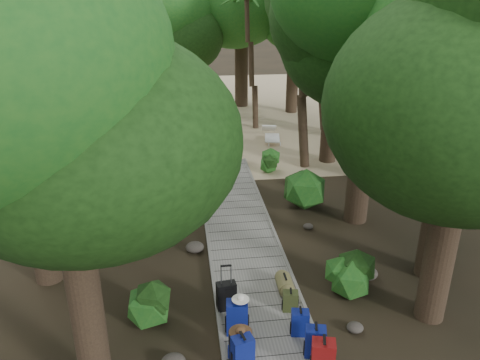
{
  "coord_description": "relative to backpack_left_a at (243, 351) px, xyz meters",
  "views": [
    {
      "loc": [
        -1.55,
        -10.84,
        6.65
      ],
      "look_at": [
        0.21,
        2.69,
        1.0
      ],
      "focal_mm": 35.0,
      "sensor_mm": 36.0,
      "label": 1
    }
  ],
  "objects": [
    {
      "name": "tree_right_c",
      "position": [
        4.26,
        5.66,
        4.47
      ],
      "size": [
        5.73,
        5.73,
        9.92
      ],
      "primitive_type": null,
      "color": "black",
      "rests_on": "ground"
    },
    {
      "name": "tree_back_b",
      "position": [
        2.76,
        20.88,
        5.04
      ],
      "size": [
        6.18,
        6.18,
        11.04
      ],
      "primitive_type": null,
      "color": "black",
      "rests_on": "ground"
    },
    {
      "name": "rock_right_a",
      "position": [
        2.47,
        0.78,
        -0.39
      ],
      "size": [
        0.35,
        0.32,
        0.19
      ],
      "primitive_type": null,
      "color": "#4C473F",
      "rests_on": "ground"
    },
    {
      "name": "shrub_right_a",
      "position": [
        2.84,
        2.06,
        -0.01
      ],
      "size": [
        1.05,
        1.05,
        0.95
      ],
      "primitive_type": null,
      "color": "#185019",
      "rests_on": "ground"
    },
    {
      "name": "tree_right_b",
      "position": [
        5.01,
        2.6,
        3.87
      ],
      "size": [
        4.88,
        4.88,
        8.71
      ],
      "primitive_type": null,
      "color": "black",
      "rests_on": "ground"
    },
    {
      "name": "backpack_right_c",
      "position": [
        1.27,
        0.74,
        -0.07
      ],
      "size": [
        0.39,
        0.3,
        0.6
      ],
      "primitive_type": null,
      "rotation": [
        0.0,
        0.0,
        -0.17
      ],
      "color": "navy",
      "rests_on": "boardwalk"
    },
    {
      "name": "kayak",
      "position": [
        -2.95,
        14.86,
        -0.32
      ],
      "size": [
        1.35,
        2.93,
        0.29
      ],
      "primitive_type": "ellipsoid",
      "rotation": [
        0.0,
        0.0,
        -0.26
      ],
      "color": "red",
      "rests_on": "sand_beach"
    },
    {
      "name": "tree_right_f",
      "position": [
        7.02,
        13.36,
        4.88
      ],
      "size": [
        6.01,
        6.01,
        10.74
      ],
      "primitive_type": null,
      "color": "black",
      "rests_on": "ground"
    },
    {
      "name": "hat_brown",
      "position": [
        -0.01,
        0.21,
        0.32
      ],
      "size": [
        0.44,
        0.44,
        0.13
      ],
      "primitive_type": null,
      "color": "#51351E",
      "rests_on": "backpack_left_b"
    },
    {
      "name": "duffel_right_khaki",
      "position": [
        1.28,
        2.19,
        -0.18
      ],
      "size": [
        0.38,
        0.56,
        0.37
      ],
      "primitive_type": null,
      "rotation": [
        0.0,
        0.0,
        -0.02
      ],
      "color": "olive",
      "rests_on": "boardwalk"
    },
    {
      "name": "backpack_right_d",
      "position": [
        1.25,
        1.51,
        -0.11
      ],
      "size": [
        0.37,
        0.29,
        0.5
      ],
      "primitive_type": null,
      "rotation": [
        0.0,
        0.0,
        -0.18
      ],
      "color": "#38421F",
      "rests_on": "boardwalk"
    },
    {
      "name": "sand_beach",
      "position": [
        0.64,
        20.2,
        -0.47
      ],
      "size": [
        40.0,
        22.0,
        0.02
      ],
      "primitive_type": "cube",
      "color": "tan",
      "rests_on": "ground"
    },
    {
      "name": "palm_right_c",
      "position": [
        3.06,
        16.2,
        2.67
      ],
      "size": [
        3.96,
        3.96,
        6.3
      ],
      "primitive_type": null,
      "color": "#1A4112",
      "rests_on": "ground"
    },
    {
      "name": "shrub_left_c",
      "position": [
        -1.8,
        8.97,
        -0.0
      ],
      "size": [
        1.07,
        1.07,
        0.97
      ],
      "primitive_type": null,
      "color": "#185019",
      "rests_on": "ground"
    },
    {
      "name": "tree_left_b",
      "position": [
        -4.29,
        3.6,
        4.27
      ],
      "size": [
        5.28,
        5.28,
        9.51
      ],
      "primitive_type": null,
      "color": "black",
      "rests_on": "ground"
    },
    {
      "name": "palm_left_a",
      "position": [
        -3.96,
        10.48,
        2.75
      ],
      "size": [
        4.07,
        4.07,
        6.48
      ],
      "primitive_type": null,
      "color": "#1A4112",
      "rests_on": "ground"
    },
    {
      "name": "boardwalk",
      "position": [
        0.64,
        5.2,
        -0.42
      ],
      "size": [
        2.0,
        12.0,
        0.12
      ],
      "primitive_type": "cube",
      "color": "gray",
      "rests_on": "ground"
    },
    {
      "name": "backpack_right_a",
      "position": [
        1.43,
        -0.31,
        0.01
      ],
      "size": [
        0.48,
        0.4,
        0.75
      ],
      "primitive_type": null,
      "rotation": [
        0.0,
        0.0,
        -0.26
      ],
      "color": "maroon",
      "rests_on": "boardwalk"
    },
    {
      "name": "tree_back_d",
      "position": [
        -4.98,
        18.13,
        3.36
      ],
      "size": [
        4.61,
        4.61,
        7.68
      ],
      "primitive_type": null,
      "color": "black",
      "rests_on": "ground"
    },
    {
      "name": "sun_lounger",
      "position": [
        3.21,
        13.57,
        -0.13
      ],
      "size": [
        1.02,
        2.13,
        0.66
      ],
      "primitive_type": null,
      "rotation": [
        0.0,
        0.0,
        -0.18
      ],
      "color": "silver",
      "rests_on": "sand_beach"
    },
    {
      "name": "rock_right_d",
      "position": [
        3.24,
        8.35,
        -0.31
      ],
      "size": [
        0.63,
        0.56,
        0.34
      ],
      "primitive_type": null,
      "color": "#4C473F",
      "rests_on": "ground"
    },
    {
      "name": "backpack_left_b",
      "position": [
        -0.06,
        0.23,
        -0.05
      ],
      "size": [
        0.34,
        0.24,
        0.62
      ],
      "primitive_type": null,
      "rotation": [
        0.0,
        0.0,
        -0.01
      ],
      "color": "black",
      "rests_on": "boardwalk"
    },
    {
      "name": "rock_left_b",
      "position": [
        -1.99,
        1.82,
        -0.39
      ],
      "size": [
        0.33,
        0.3,
        0.18
      ],
      "primitive_type": null,
      "color": "#4C473F",
      "rests_on": "ground"
    },
    {
      "name": "tree_right_e",
      "position": [
        4.99,
        10.85,
        4.28
      ],
      "size": [
        5.29,
        5.29,
        9.53
      ],
      "primitive_type": null,
      "color": "black",
      "rests_on": "ground"
    },
    {
      "name": "ground",
      "position": [
        0.64,
        4.2,
        -0.48
      ],
      "size": [
        120.0,
        120.0,
        0.0
      ],
      "primitive_type": "plane",
      "color": "#2D2216",
      "rests_on": "ground"
    },
    {
      "name": "backpack_left_a",
      "position": [
        0.0,
        0.0,
        0.0
      ],
      "size": [
        0.44,
        0.36,
        0.73
      ],
      "primitive_type": null,
      "rotation": [
        0.0,
        0.0,
        0.25
      ],
      "color": "navy",
      "rests_on": "boardwalk"
    },
    {
      "name": "shrub_left_a",
      "position": [
        -1.69,
        1.69,
        -0.01
      ],
      "size": [
        1.04,
        1.04,
        0.94
      ],
      "primitive_type": null,
      "color": "#185019",
      "rests_on": "ground"
    },
    {
      "name": "suitcase_on_boardwalk",
      "position": [
        -0.12,
        1.73,
        -0.04
      ],
      "size": [
        0.45,
        0.28,
        0.65
      ],
      "primitive_type": null,
      "rotation": [
        0.0,
        0.0,
        0.13
      ],
      "color": "black",
      "rests_on": "boardwalk"
    },
    {
      "name": "rock_right_c",
      "position": [
        2.68,
        5.27,
        -0.4
      ],
      "size": [
        0.29,
        0.26,
        0.16
      ],
      "primitive_type": null,
      "color": "#4C473F",
      "rests_on": "ground"
    },
    {
      "name": "rock_left_d",
      "position": [
        -1.85,
        7.13,
        -0.41
      ],
      "size": [
        0.26,
        0.23,
        0.14
      ],
      "primitive_type": null,
      "color": "#4C473F",
      "rests_on": "ground"
    },
    {
      "name": "tree_back_a",
      "position": [
        -0.83,
        19.16,
        3.61
      ],
      "size": [
        4.73,
        4.73,
        8.18
      ],
      "primitive_type": null,
      "color": "black",
      "rests_on": "ground"
    },
    {
      "name": "shrub_right_c",
      "position": [
        2.39,
        9.95,
        -0.07
      ],
      "size": [
        0.93,
        0.93,
        0.84
      ],
      "primitive_type": null,
      "color": "#185019",
      "rests_on": "ground"
    },
    {
      "name": "palm_right_a",
      "position": [
        4.05,
        10.63,
        3.75
      ],
      "size": [
        4.96,
        4.96,
        8.46
      ],
      "primitive_type": null,
      "color": "#1A4112",
      "rests_on": "ground"
    },
    {
      "name": "tree_back_c",
      "position": [
        5.38,
        19.0,
        4.19
      ],
      "size": [
        5.19,
        5.19,
        9.35
      ],
      "primitive_type": null,
      "color": "black",
      "rests_on": "ground"
    },
    {
      "name": "tree_right_a",
      "position": [
        4.24,
        1.06,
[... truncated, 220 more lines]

